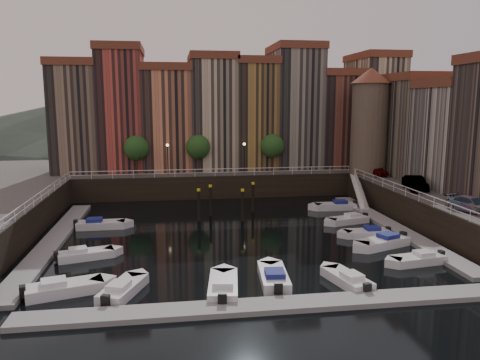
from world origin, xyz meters
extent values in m
plane|color=black|center=(0.00, 0.00, 0.00)|extent=(200.00, 200.00, 0.00)
cube|color=black|center=(0.00, 26.00, 1.50)|extent=(80.00, 20.00, 3.00)
cube|color=gray|center=(-16.20, -1.00, 0.17)|extent=(2.00, 28.00, 0.35)
cube|color=gray|center=(16.20, -1.00, 0.17)|extent=(2.00, 28.00, 0.35)
cube|color=gray|center=(0.00, -17.00, 0.17)|extent=(30.00, 2.00, 0.35)
cone|color=#2D382D|center=(-30.00, 110.00, 7.00)|extent=(80.00, 80.00, 14.00)
cone|color=#2D382D|center=(5.00, 110.00, 9.00)|extent=(100.00, 100.00, 18.00)
cone|color=#2D382D|center=(40.00, 110.00, 6.00)|extent=(70.00, 70.00, 12.00)
cube|color=#846A54|center=(-18.00, 23.50, 10.00)|extent=(6.00, 10.00, 14.00)
cube|color=brown|center=(-18.00, 23.50, 17.50)|extent=(6.30, 10.30, 1.00)
cube|color=#B74439|center=(-12.10, 23.50, 11.00)|extent=(5.80, 10.00, 16.00)
cube|color=brown|center=(-12.10, 23.50, 19.50)|extent=(6.10, 10.30, 1.00)
cube|color=#DD835A|center=(-5.95, 23.50, 9.75)|extent=(6.50, 10.00, 13.50)
cube|color=brown|center=(-5.95, 23.50, 17.00)|extent=(6.80, 10.30, 1.00)
cube|color=#CFB492|center=(0.40, 23.50, 10.50)|extent=(6.20, 10.00, 15.00)
cube|color=brown|center=(0.40, 23.50, 18.50)|extent=(6.50, 10.30, 1.00)
cube|color=olive|center=(6.30, 23.50, 10.25)|extent=(5.60, 10.00, 14.50)
cube|color=brown|center=(6.30, 23.50, 18.00)|extent=(5.90, 10.30, 1.00)
cube|color=gray|center=(12.30, 23.50, 11.25)|extent=(6.40, 10.00, 16.50)
cube|color=brown|center=(12.30, 23.50, 20.00)|extent=(6.70, 10.30, 1.00)
cube|color=brown|center=(18.50, 23.50, 9.50)|extent=(6.00, 10.00, 13.00)
cube|color=brown|center=(18.50, 23.50, 16.50)|extent=(6.30, 10.30, 1.00)
cube|color=beige|center=(24.45, 23.50, 10.75)|extent=(5.90, 10.00, 15.50)
cube|color=brown|center=(24.45, 23.50, 19.00)|extent=(6.20, 10.30, 1.00)
cube|color=#776C5A|center=(26.50, 12.00, 9.00)|extent=(9.00, 8.00, 12.00)
cube|color=brown|center=(26.50, 12.00, 15.50)|extent=(9.30, 8.30, 1.00)
cube|color=beige|center=(26.50, 4.00, 8.50)|extent=(9.00, 8.00, 11.00)
cube|color=brown|center=(26.50, 4.00, 14.50)|extent=(9.30, 8.30, 1.00)
cylinder|color=#6B5B4C|center=(20.00, 14.50, 9.00)|extent=(4.60, 4.60, 12.00)
cone|color=brown|center=(20.00, 14.50, 15.80)|extent=(5.20, 5.20, 2.00)
cylinder|color=black|center=(-10.00, 18.20, 4.20)|extent=(0.30, 0.30, 2.40)
sphere|color=#1E4719|center=(-10.00, 18.20, 6.60)|extent=(3.20, 3.20, 3.20)
cylinder|color=black|center=(-2.00, 18.20, 4.20)|extent=(0.30, 0.30, 2.40)
sphere|color=#1E4719|center=(-2.00, 18.20, 6.60)|extent=(3.20, 3.20, 3.20)
cylinder|color=black|center=(8.00, 18.20, 4.20)|extent=(0.30, 0.30, 2.40)
sphere|color=#1E4719|center=(8.00, 18.20, 6.60)|extent=(3.20, 3.20, 3.20)
cylinder|color=black|center=(-6.00, 17.20, 5.00)|extent=(0.12, 0.12, 4.00)
sphere|color=#FFD88C|center=(-6.00, 17.20, 7.00)|extent=(0.36, 0.36, 0.36)
cylinder|color=black|center=(4.00, 17.20, 5.00)|extent=(0.12, 0.12, 4.00)
sphere|color=#FFD88C|center=(4.00, 17.20, 7.00)|extent=(0.36, 0.36, 0.36)
cube|color=white|center=(0.00, 16.00, 3.95)|extent=(36.00, 0.08, 0.08)
cube|color=white|center=(0.00, 16.00, 3.50)|extent=(36.00, 0.06, 0.06)
cube|color=white|center=(18.00, -1.00, 3.95)|extent=(0.08, 34.00, 0.08)
cube|color=white|center=(18.00, -1.00, 3.50)|extent=(0.06, 34.00, 0.06)
cube|color=white|center=(-18.00, -1.00, 3.95)|extent=(0.08, 34.00, 0.08)
cube|color=white|center=(-18.00, -1.00, 3.50)|extent=(0.06, 34.00, 0.06)
cube|color=white|center=(17.10, 10.00, 1.75)|extent=(2.78, 8.26, 2.81)
cube|color=white|center=(17.10, 10.00, 2.25)|extent=(1.93, 8.32, 3.65)
cylinder|color=black|center=(-2.77, 4.97, 1.50)|extent=(0.32, 0.32, 3.60)
cylinder|color=yellow|center=(-2.77, 4.97, 3.35)|extent=(0.36, 0.36, 0.25)
cylinder|color=black|center=(-1.35, 7.13, 1.50)|extent=(0.32, 0.32, 3.60)
cylinder|color=yellow|center=(-1.35, 7.13, 3.35)|extent=(0.36, 0.36, 0.25)
cylinder|color=black|center=(1.78, 4.18, 1.50)|extent=(0.32, 0.32, 3.60)
cylinder|color=yellow|center=(1.78, 4.18, 3.35)|extent=(0.36, 0.36, 0.25)
cylinder|color=black|center=(3.59, 8.08, 1.50)|extent=(0.32, 0.32, 3.60)
cylinder|color=yellow|center=(3.59, 8.08, 3.35)|extent=(0.36, 0.36, 0.25)
cube|color=silver|center=(-12.66, -12.89, 0.33)|extent=(5.17, 3.16, 0.82)
cube|color=silver|center=(-13.30, -13.08, 0.82)|extent=(1.85, 1.70, 0.55)
cube|color=black|center=(-15.09, -13.60, 0.60)|extent=(0.52, 0.64, 0.77)
cube|color=silver|center=(-12.54, -5.79, 0.29)|extent=(4.60, 2.79, 0.73)
cube|color=silver|center=(-13.11, -5.95, 0.73)|extent=(1.64, 1.51, 0.49)
cube|color=black|center=(-14.71, -6.41, 0.54)|extent=(0.46, 0.56, 0.68)
cube|color=silver|center=(-12.66, 3.51, 0.32)|extent=(4.65, 1.83, 0.79)
cube|color=navy|center=(-13.29, 3.50, 0.79)|extent=(1.49, 1.28, 0.53)
cube|color=black|center=(-15.08, 3.49, 0.58)|extent=(0.37, 0.53, 0.74)
cube|color=silver|center=(13.30, -10.85, 0.29)|extent=(4.45, 2.25, 0.73)
cube|color=silver|center=(13.88, -10.77, 0.73)|extent=(1.51, 1.35, 0.48)
cube|color=black|center=(15.51, -10.53, 0.53)|extent=(0.41, 0.53, 0.68)
cube|color=silver|center=(12.50, -6.40, 0.34)|extent=(5.28, 3.54, 0.84)
cube|color=navy|center=(13.12, -6.16, 0.84)|extent=(1.94, 1.82, 0.56)
cube|color=black|center=(14.90, -5.48, 0.62)|extent=(0.57, 0.66, 0.78)
cube|color=silver|center=(12.44, -3.15, 0.28)|extent=(4.17, 1.62, 0.71)
cube|color=navy|center=(13.00, -3.15, 0.71)|extent=(1.33, 1.14, 0.47)
cube|color=black|center=(14.62, -3.14, 0.52)|extent=(0.33, 0.47, 0.66)
cube|color=silver|center=(12.53, 1.78, 0.29)|extent=(4.57, 2.74, 0.73)
cube|color=silver|center=(13.09, 1.93, 0.73)|extent=(1.63, 1.49, 0.49)
cube|color=black|center=(14.69, 2.38, 0.54)|extent=(0.46, 0.56, 0.68)
cube|color=silver|center=(13.37, 8.06, 0.32)|extent=(4.74, 1.94, 0.80)
cube|color=navy|center=(14.01, 8.04, 0.80)|extent=(1.53, 1.32, 0.53)
cube|color=black|center=(15.83, 7.99, 0.59)|extent=(0.39, 0.54, 0.75)
cube|color=silver|center=(-8.87, -13.48, 0.30)|extent=(3.20, 4.77, 0.76)
cube|color=silver|center=(-9.08, -14.04, 0.76)|extent=(1.64, 1.76, 0.51)
cube|color=black|center=(-9.70, -15.65, 0.56)|extent=(0.60, 0.51, 0.71)
cube|color=silver|center=(-2.30, -14.03, 0.33)|extent=(2.53, 5.11, 0.84)
cube|color=silver|center=(-2.39, -14.70, 0.84)|extent=(1.53, 1.72, 0.56)
cube|color=black|center=(-2.64, -16.57, 0.61)|extent=(0.60, 0.46, 0.78)
cube|color=silver|center=(1.37, -12.90, 0.33)|extent=(2.30, 4.97, 0.82)
cube|color=navy|center=(1.31, -13.55, 0.82)|extent=(1.45, 1.65, 0.55)
cube|color=black|center=(1.14, -15.41, 0.60)|extent=(0.58, 0.43, 0.77)
cube|color=silver|center=(6.36, -13.93, 0.29)|extent=(2.65, 4.57, 0.73)
cube|color=silver|center=(6.50, -14.50, 0.73)|extent=(1.47, 1.61, 0.49)
cube|color=black|center=(6.90, -16.11, 0.54)|extent=(0.56, 0.45, 0.68)
imported|color=gray|center=(20.45, 12.97, 3.71)|extent=(2.27, 4.37, 1.42)
imported|color=gray|center=(20.30, 2.67, 3.77)|extent=(2.52, 4.88, 1.53)
imported|color=gray|center=(20.05, -7.39, 3.66)|extent=(3.26, 4.92, 1.32)
camera|label=1|loc=(-5.50, -43.41, 12.54)|focal=35.00mm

